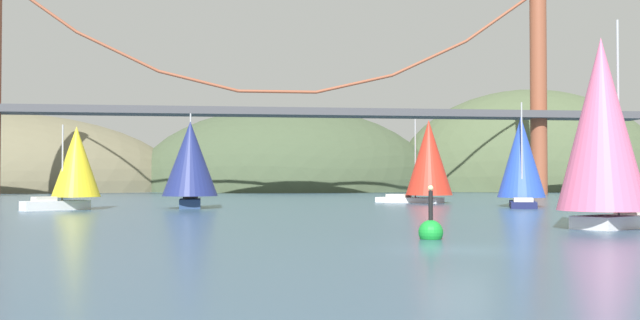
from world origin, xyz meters
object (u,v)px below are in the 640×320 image
(sailboat_navy_sail, at_px, (190,162))
(sailboat_yellow_sail, at_px, (75,164))
(sailboat_scarlet_sail, at_px, (428,160))
(channel_buoy, at_px, (431,231))
(sailboat_pink_spinnaker, at_px, (603,130))
(sailboat_blue_spinnaker, at_px, (521,160))

(sailboat_navy_sail, distance_m, sailboat_yellow_sail, 9.91)
(sailboat_scarlet_sail, xyz_separation_m, sailboat_yellow_sail, (-35.14, -13.30, -0.85))
(sailboat_yellow_sail, bearing_deg, channel_buoy, -57.97)
(sailboat_navy_sail, xyz_separation_m, channel_buoy, (12.12, -36.44, -3.85))
(channel_buoy, bearing_deg, sailboat_scarlet_sail, 74.71)
(sailboat_scarlet_sail, height_order, sailboat_yellow_sail, sailboat_scarlet_sail)
(sailboat_pink_spinnaker, distance_m, channel_buoy, 13.25)
(sailboat_scarlet_sail, height_order, channel_buoy, sailboat_scarlet_sail)
(sailboat_blue_spinnaker, bearing_deg, sailboat_yellow_sail, -177.50)
(sailboat_scarlet_sail, relative_size, channel_buoy, 3.54)
(sailboat_scarlet_sail, height_order, sailboat_blue_spinnaker, sailboat_blue_spinnaker)
(sailboat_scarlet_sail, xyz_separation_m, sailboat_blue_spinnaker, (6.05, -11.51, -0.29))
(sailboat_navy_sail, distance_m, channel_buoy, 38.59)
(sailboat_navy_sail, bearing_deg, channel_buoy, -71.60)
(sailboat_yellow_sail, bearing_deg, sailboat_blue_spinnaker, 2.50)
(sailboat_pink_spinnaker, relative_size, channel_buoy, 4.33)
(sailboat_blue_spinnaker, relative_size, channel_buoy, 3.75)
(sailboat_yellow_sail, relative_size, sailboat_blue_spinnaker, 0.74)
(sailboat_pink_spinnaker, bearing_deg, sailboat_blue_spinnaker, 75.31)
(sailboat_yellow_sail, xyz_separation_m, channel_buoy, (21.92, -35.04, -3.56))
(sailboat_navy_sail, xyz_separation_m, sailboat_pink_spinnaker, (23.15, -31.01, 1.09))
(sailboat_yellow_sail, relative_size, sailboat_pink_spinnaker, 0.64)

